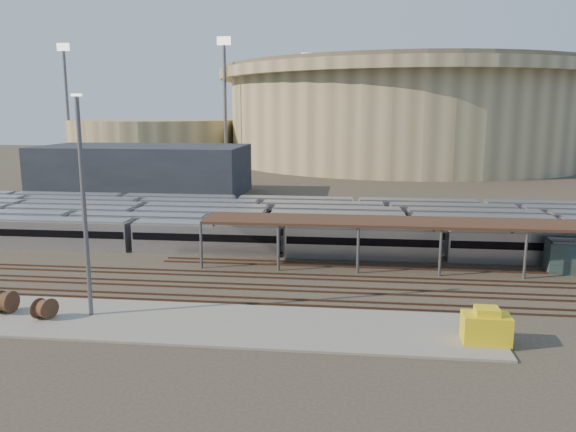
# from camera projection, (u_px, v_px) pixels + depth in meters

# --- Properties ---
(ground) EXTENTS (420.00, 420.00, 0.00)m
(ground) POSITION_uv_depth(u_px,v_px,m) (271.00, 274.00, 59.96)
(ground) COLOR #383026
(ground) RESTS_ON ground
(apron) EXTENTS (50.00, 9.00, 0.20)m
(apron) POSITION_uv_depth(u_px,v_px,m) (185.00, 322.00, 45.87)
(apron) COLOR gray
(apron) RESTS_ON ground
(subway_trains) EXTENTS (130.61, 23.90, 3.60)m
(subway_trains) POSITION_uv_depth(u_px,v_px,m) (276.00, 223.00, 77.91)
(subway_trains) COLOR #B3B3B8
(subway_trains) RESTS_ON ground
(inspection_shed) EXTENTS (60.30, 6.00, 5.30)m
(inspection_shed) POSITION_uv_depth(u_px,v_px,m) (478.00, 225.00, 60.42)
(inspection_shed) COLOR #5B5B60
(inspection_shed) RESTS_ON ground
(empty_tracks) EXTENTS (170.00, 9.62, 0.18)m
(empty_tracks) POSITION_uv_depth(u_px,v_px,m) (264.00, 287.00, 55.06)
(empty_tracks) COLOR #4C3323
(empty_tracks) RESTS_ON ground
(stadium) EXTENTS (124.00, 124.00, 32.50)m
(stadium) POSITION_uv_depth(u_px,v_px,m) (404.00, 113.00, 190.69)
(stadium) COLOR tan
(stadium) RESTS_ON ground
(secondary_arena) EXTENTS (56.00, 56.00, 14.00)m
(secondary_arena) POSITION_uv_depth(u_px,v_px,m) (153.00, 141.00, 192.40)
(secondary_arena) COLOR tan
(secondary_arena) RESTS_ON ground
(service_building) EXTENTS (42.00, 20.00, 10.00)m
(service_building) POSITION_uv_depth(u_px,v_px,m) (143.00, 170.00, 116.71)
(service_building) COLOR #1E232D
(service_building) RESTS_ON ground
(floodlight_0) EXTENTS (4.00, 1.00, 38.40)m
(floodlight_0) POSITION_uv_depth(u_px,v_px,m) (225.00, 99.00, 166.92)
(floodlight_0) COLOR #5B5B60
(floodlight_0) RESTS_ON ground
(floodlight_1) EXTENTS (4.00, 1.00, 38.40)m
(floodlight_1) POSITION_uv_depth(u_px,v_px,m) (67.00, 100.00, 182.96)
(floodlight_1) COLOR #5B5B60
(floodlight_1) RESTS_ON ground
(floodlight_3) EXTENTS (4.00, 1.00, 38.40)m
(floodlight_3) POSITION_uv_depth(u_px,v_px,m) (306.00, 101.00, 213.44)
(floodlight_3) COLOR #5B5B60
(floodlight_3) RESTS_ON ground
(cable_reel_west) EXTENTS (1.30, 2.02, 1.90)m
(cable_reel_west) POSITION_uv_depth(u_px,v_px,m) (6.00, 302.00, 47.69)
(cable_reel_west) COLOR #543421
(cable_reel_west) RESTS_ON apron
(cable_reel_east) EXTENTS (1.56, 1.97, 1.73)m
(cable_reel_east) POSITION_uv_depth(u_px,v_px,m) (44.00, 309.00, 46.31)
(cable_reel_east) COLOR #543421
(cable_reel_east) RESTS_ON apron
(yard_light_pole) EXTENTS (0.80, 0.36, 18.27)m
(yard_light_pole) POSITION_uv_depth(u_px,v_px,m) (84.00, 207.00, 45.72)
(yard_light_pole) COLOR #5B5B60
(yard_light_pole) RESTS_ON apron
(yellow_equipment) EXTENTS (3.47, 2.20, 2.14)m
(yellow_equipment) POSITION_uv_depth(u_px,v_px,m) (486.00, 328.00, 41.59)
(yellow_equipment) COLOR gold
(yellow_equipment) RESTS_ON apron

